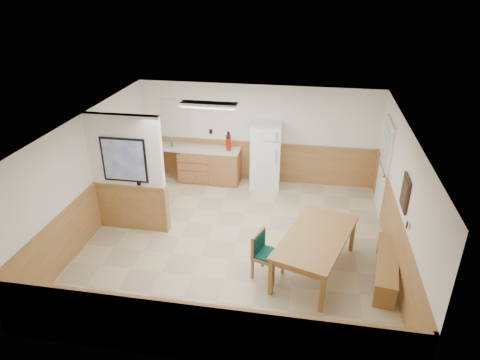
% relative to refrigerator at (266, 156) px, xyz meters
% --- Properties ---
extents(ground, '(6.00, 6.00, 0.00)m').
position_rel_refrigerator_xyz_m(ground, '(-0.26, -2.63, -0.82)').
color(ground, tan).
rests_on(ground, ground).
extents(ceiling, '(6.00, 6.00, 0.02)m').
position_rel_refrigerator_xyz_m(ceiling, '(-0.26, -2.63, 1.68)').
color(ceiling, white).
rests_on(ceiling, back_wall).
extents(back_wall, '(6.00, 0.02, 2.50)m').
position_rel_refrigerator_xyz_m(back_wall, '(-0.26, 0.37, 0.43)').
color(back_wall, white).
rests_on(back_wall, ground).
extents(right_wall, '(0.02, 6.00, 2.50)m').
position_rel_refrigerator_xyz_m(right_wall, '(2.74, -2.63, 0.43)').
color(right_wall, white).
rests_on(right_wall, ground).
extents(left_wall, '(0.02, 6.00, 2.50)m').
position_rel_refrigerator_xyz_m(left_wall, '(-3.26, -2.63, 0.43)').
color(left_wall, white).
rests_on(left_wall, ground).
extents(wainscot_back, '(6.00, 0.04, 1.00)m').
position_rel_refrigerator_xyz_m(wainscot_back, '(-0.26, 0.35, -0.32)').
color(wainscot_back, '#B07F46').
rests_on(wainscot_back, ground).
extents(wainscot_right, '(0.04, 6.00, 1.00)m').
position_rel_refrigerator_xyz_m(wainscot_right, '(2.72, -2.63, -0.32)').
color(wainscot_right, '#B07F46').
rests_on(wainscot_right, ground).
extents(wainscot_left, '(0.04, 6.00, 1.00)m').
position_rel_refrigerator_xyz_m(wainscot_left, '(-3.24, -2.63, -0.32)').
color(wainscot_left, '#B07F46').
rests_on(wainscot_left, ground).
extents(partition_wall, '(1.50, 0.20, 2.50)m').
position_rel_refrigerator_xyz_m(partition_wall, '(-2.51, -2.43, 0.41)').
color(partition_wall, white).
rests_on(partition_wall, ground).
extents(kitchen_counter, '(2.20, 0.61, 1.00)m').
position_rel_refrigerator_xyz_m(kitchen_counter, '(-1.47, 0.05, -0.36)').
color(kitchen_counter, brown).
rests_on(kitchen_counter, ground).
extents(exterior_door, '(0.07, 1.02, 2.15)m').
position_rel_refrigerator_xyz_m(exterior_door, '(2.70, -0.73, 0.23)').
color(exterior_door, white).
rests_on(exterior_door, ground).
extents(kitchen_window, '(0.80, 0.04, 1.00)m').
position_rel_refrigerator_xyz_m(kitchen_window, '(-2.36, 0.35, 0.73)').
color(kitchen_window, white).
rests_on(kitchen_window, back_wall).
extents(wall_painting, '(0.04, 0.50, 0.60)m').
position_rel_refrigerator_xyz_m(wall_painting, '(2.70, -2.93, 0.73)').
color(wall_painting, '#372116').
rests_on(wall_painting, right_wall).
extents(fluorescent_fixture, '(1.20, 0.30, 0.09)m').
position_rel_refrigerator_xyz_m(fluorescent_fixture, '(-1.06, -1.33, 1.63)').
color(fluorescent_fixture, white).
rests_on(fluorescent_fixture, ceiling).
extents(refrigerator, '(0.77, 0.75, 1.64)m').
position_rel_refrigerator_xyz_m(refrigerator, '(0.00, 0.00, 0.00)').
color(refrigerator, white).
rests_on(refrigerator, ground).
extents(dining_table, '(1.57, 2.22, 0.75)m').
position_rel_refrigerator_xyz_m(dining_table, '(1.29, -3.28, -0.16)').
color(dining_table, '#A6753D').
rests_on(dining_table, ground).
extents(dining_bench, '(0.61, 1.69, 0.45)m').
position_rel_refrigerator_xyz_m(dining_bench, '(2.54, -3.31, -0.47)').
color(dining_bench, '#A6753D').
rests_on(dining_bench, ground).
extents(dining_chair, '(0.75, 0.63, 0.85)m').
position_rel_refrigerator_xyz_m(dining_chair, '(0.39, -3.53, -0.33)').
color(dining_chair, '#A6753D').
rests_on(dining_chair, ground).
extents(fire_extinguisher, '(0.13, 0.13, 0.49)m').
position_rel_refrigerator_xyz_m(fire_extinguisher, '(-0.94, 0.03, 0.30)').
color(fire_extinguisher, '#A81409').
rests_on(fire_extinguisher, kitchen_counter).
extents(soap_bottle, '(0.09, 0.09, 0.21)m').
position_rel_refrigerator_xyz_m(soap_bottle, '(-2.40, 0.03, 0.19)').
color(soap_bottle, '#198D3A').
rests_on(soap_bottle, kitchen_counter).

